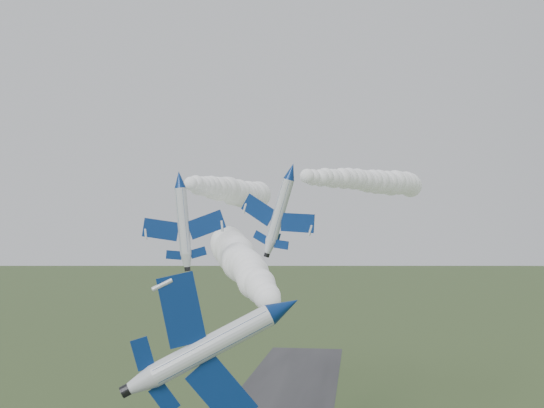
{
  "coord_description": "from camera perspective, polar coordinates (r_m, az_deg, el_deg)",
  "views": [
    {
      "loc": [
        17.23,
        -51.8,
        36.08
      ],
      "look_at": [
        7.78,
        15.79,
        40.58
      ],
      "focal_mm": 40.0,
      "sensor_mm": 36.0,
      "label": 1
    }
  ],
  "objects": [
    {
      "name": "jet_pair_left",
      "position": [
        73.6,
        -8.73,
        2.31
      ],
      "size": [
        9.96,
        12.04,
        3.02
      ],
      "rotation": [
        0.0,
        -0.1,
        0.02
      ],
      "color": "silver"
    },
    {
      "name": "smoke_trail_jet_pair_right",
      "position": [
        100.08,
        9.29,
        2.14
      ],
      "size": [
        21.98,
        56.58,
        4.62
      ],
      "primitive_type": null,
      "rotation": [
        0.0,
        0.0,
        -0.31
      ],
      "color": "white"
    },
    {
      "name": "jet_pair_right",
      "position": [
        70.3,
        1.78,
        3.11
      ],
      "size": [
        9.22,
        11.22,
        3.68
      ],
      "rotation": [
        0.0,
        0.31,
        -0.31
      ],
      "color": "silver"
    },
    {
      "name": "smoke_trail_jet_pair_left",
      "position": [
        106.71,
        -3.68,
        1.17
      ],
      "size": [
        7.13,
        63.4,
        5.96
      ],
      "primitive_type": null,
      "rotation": [
        0.0,
        0.0,
        0.02
      ],
      "color": "white"
    },
    {
      "name": "jet_lead",
      "position": [
        40.35,
        1.21,
        -9.69
      ],
      "size": [
        5.9,
        12.42,
        9.41
      ],
      "rotation": [
        0.0,
        1.11,
        0.32
      ],
      "color": "silver"
    },
    {
      "name": "smoke_trail_jet_lead",
      "position": [
        73.92,
        -2.93,
        -5.39
      ],
      "size": [
        24.91,
        60.96,
        5.65
      ],
      "primitive_type": null,
      "rotation": [
        0.0,
        0.0,
        0.32
      ],
      "color": "white"
    }
  ]
}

